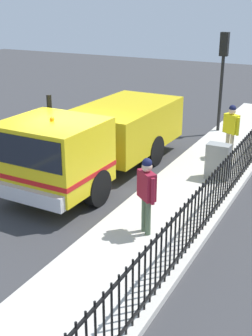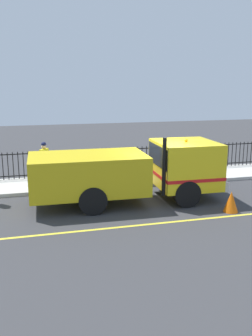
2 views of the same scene
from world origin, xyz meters
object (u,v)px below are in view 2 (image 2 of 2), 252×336
traffic_cone (231,202)px  work_truck (138,168)px  worker_standing (173,152)px  utility_cabinet (89,167)px  pedestrian_distant (44,158)px

traffic_cone → work_truck: bearing=54.7°
worker_standing → utility_cabinet: 3.85m
work_truck → utility_cabinet: size_ratio=6.85×
worker_standing → pedestrian_distant: 5.71m
traffic_cone → utility_cabinet: bearing=37.6°
worker_standing → utility_cabinet: bearing=-59.6°
work_truck → pedestrian_distant: (3.12, 3.22, -0.04)m
worker_standing → traffic_cone: (-4.76, -0.24, -0.85)m
work_truck → utility_cabinet: work_truck is taller
worker_standing → traffic_cone: bearing=40.4°
worker_standing → traffic_cone: size_ratio=2.42×
work_truck → utility_cabinet: (3.30, 1.30, -0.59)m
worker_standing → pedestrian_distant: worker_standing is taller
work_truck → traffic_cone: bearing=56.2°
work_truck → utility_cabinet: 3.59m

